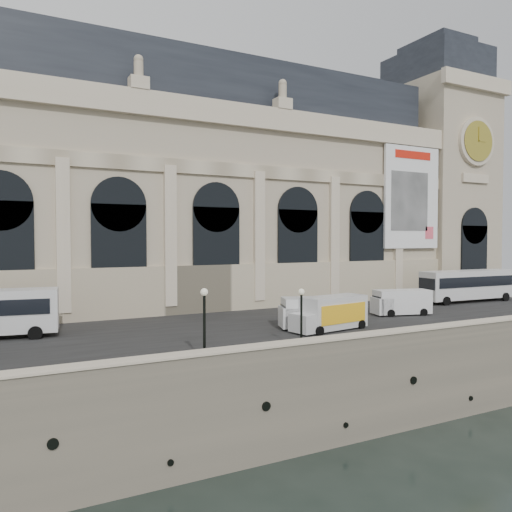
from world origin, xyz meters
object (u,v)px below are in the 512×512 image
at_px(lamp_left, 204,326).
at_px(van_c, 399,302).
at_px(van_b, 312,313).
at_px(lamp_right, 301,320).
at_px(box_truck, 330,313).
at_px(bus_right, 468,284).

bearing_deg(lamp_left, van_c, 19.86).
height_order(van_b, lamp_right, lamp_right).
relative_size(box_truck, lamp_right, 1.73).
bearing_deg(lamp_left, lamp_right, -0.10).
distance_m(bus_right, box_truck, 26.94).
relative_size(lamp_left, lamp_right, 1.08).
xyz_separation_m(bus_right, van_b, (-26.78, -6.26, -0.79)).
bearing_deg(van_c, bus_right, 14.88).
relative_size(bus_right, van_c, 2.16).
xyz_separation_m(van_c, box_truck, (-11.05, -3.65, 0.14)).
distance_m(bus_right, lamp_left, 41.22).
bearing_deg(lamp_left, bus_right, 18.02).
height_order(bus_right, lamp_left, lamp_left).
bearing_deg(van_c, lamp_left, -160.14).
xyz_separation_m(box_truck, lamp_left, (-13.36, -5.17, 0.86)).
distance_m(bus_right, van_c, 15.32).
distance_m(box_truck, lamp_right, 8.12).
relative_size(van_c, lamp_right, 1.43).
height_order(bus_right, van_b, bus_right).
bearing_deg(lamp_right, van_c, 27.09).
bearing_deg(box_truck, lamp_right, -140.17).
bearing_deg(van_c, van_b, -168.98).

